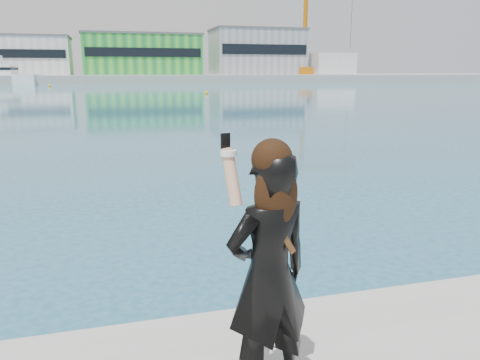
# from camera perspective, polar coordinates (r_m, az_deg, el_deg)

# --- Properties ---
(far_quay) EXTENTS (320.00, 40.00, 2.00)m
(far_quay) POSITION_cam_1_polar(r_m,az_deg,el_deg) (132.88, -15.30, 11.85)
(far_quay) COLOR #9E9E99
(far_quay) RESTS_ON ground
(warehouse_white) EXTENTS (24.48, 15.35, 9.50)m
(warehouse_white) POSITION_cam_1_polar(r_m,az_deg,el_deg) (132.48, -25.26, 13.58)
(warehouse_white) COLOR silver
(warehouse_white) RESTS_ON far_quay
(warehouse_green) EXTENTS (30.60, 16.36, 10.50)m
(warehouse_green) POSITION_cam_1_polar(r_m,az_deg,el_deg) (131.25, -11.85, 14.76)
(warehouse_green) COLOR #218438
(warehouse_green) RESTS_ON far_quay
(warehouse_grey_right) EXTENTS (25.50, 15.35, 12.50)m
(warehouse_grey_right) POSITION_cam_1_polar(r_m,az_deg,el_deg) (137.37, 2.06, 15.35)
(warehouse_grey_right) COLOR gray
(warehouse_grey_right) RESTS_ON far_quay
(ancillary_shed) EXTENTS (12.00, 10.00, 6.00)m
(ancillary_shed) POSITION_cam_1_polar(r_m,az_deg,el_deg) (143.68, 10.94, 13.73)
(ancillary_shed) COLOR silver
(ancillary_shed) RESTS_ON far_quay
(dock_crane) EXTENTS (23.00, 4.00, 24.00)m
(dock_crane) POSITION_cam_1_polar(r_m,az_deg,el_deg) (136.86, 8.44, 18.09)
(dock_crane) COLOR orange
(dock_crane) RESTS_ON far_quay
(flagpole_right) EXTENTS (1.28, 0.16, 8.00)m
(flagpole_right) POSITION_cam_1_polar(r_m,az_deg,el_deg) (126.14, -4.99, 14.73)
(flagpole_right) COLOR silver
(flagpole_right) RESTS_ON far_quay
(buoy_near) EXTENTS (0.50, 0.50, 0.50)m
(buoy_near) POSITION_cam_1_polar(r_m,az_deg,el_deg) (62.78, -4.11, 10.41)
(buoy_near) COLOR yellow
(buoy_near) RESTS_ON ground
(buoy_far) EXTENTS (0.50, 0.50, 0.50)m
(buoy_far) POSITION_cam_1_polar(r_m,az_deg,el_deg) (99.01, -22.23, 10.48)
(buoy_far) COLOR yellow
(buoy_far) RESTS_ON ground
(woman) EXTENTS (0.70, 0.54, 1.79)m
(woman) POSITION_cam_1_polar(r_m,az_deg,el_deg) (3.12, 3.53, -10.76)
(woman) COLOR black
(woman) RESTS_ON near_quay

